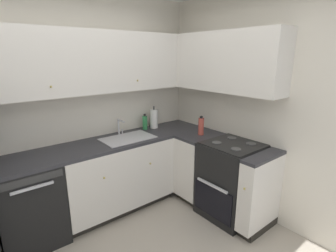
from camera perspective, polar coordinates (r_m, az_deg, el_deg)
wall_back at (r=3.23m, az=-21.38°, el=3.80°), size 3.51×0.05×2.64m
wall_right at (r=3.09m, az=22.48°, el=3.18°), size 0.05×3.26×2.64m
dishwasher at (r=3.11m, az=-28.35°, el=-14.92°), size 0.60×0.63×0.88m
lower_cabinets_back at (r=3.37m, az=-11.35°, el=-10.75°), size 1.38×0.62×0.88m
countertop_back at (r=3.20m, az=-11.80°, el=-3.48°), size 2.59×0.60×0.03m
lower_cabinets_right at (r=3.38m, az=10.59°, el=-10.63°), size 0.62×1.19×0.88m
countertop_right at (r=3.21m, az=10.96°, el=-3.37°), size 0.60×1.19×0.03m
oven_range at (r=3.26m, az=13.83°, el=-11.44°), size 0.68×0.62×1.06m
upper_cabinets_back at (r=3.09m, az=-16.72°, el=13.41°), size 2.27×0.34×0.69m
upper_cabinets_right at (r=3.28m, az=10.66°, el=13.87°), size 0.32×1.74×0.69m
sink at (r=3.25m, az=-8.86°, el=-3.41°), size 0.64×0.40×0.10m
faucet at (r=3.38m, az=-10.68°, el=0.15°), size 0.07×0.16×0.21m
soap_bottle at (r=3.59m, az=-5.15°, el=0.79°), size 0.07×0.07×0.22m
paper_towel_roll at (r=3.64m, az=-3.14°, el=1.63°), size 0.11×0.11×0.32m
oil_bottle at (r=3.35m, az=7.36°, el=-0.03°), size 0.07×0.07×0.25m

